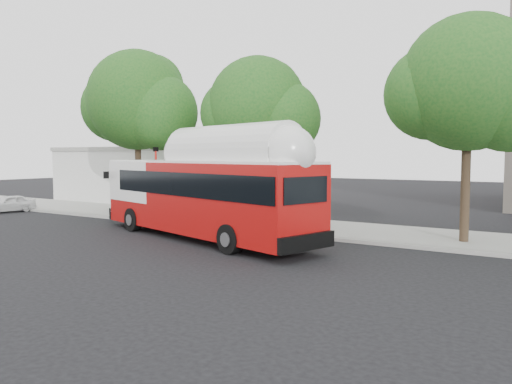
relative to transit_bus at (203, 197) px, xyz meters
The scene contains 11 objects.
ground 2.34m from the transit_bus, 57.92° to the right, with size 120.00×120.00×0.00m, color black.
sidewalk 5.59m from the transit_bus, 81.57° to the left, with size 60.00×5.00×0.15m, color gray.
curb_strip 3.27m from the transit_bus, 73.66° to the left, with size 60.00×0.30×0.15m, color gray.
red_curb_segment 3.87m from the transit_bus, 129.89° to the left, with size 10.00×0.32×0.16m, color maroon.
street_tree_left 10.08m from the transit_bus, 150.88° to the left, with size 6.67×5.80×9.74m.
street_tree_mid 6.32m from the transit_bus, 87.80° to the left, with size 5.75×5.00×8.62m.
street_tree_right 12.06m from the transit_bus, 24.31° to the left, with size 6.21×5.40×9.18m.
low_commercial_bldg 18.38m from the transit_bus, 136.02° to the left, with size 16.20×10.20×4.25m.
transit_bus is the anchor object (origin of this frame).
parked_car 17.08m from the transit_bus, behind, with size 3.26×1.31×1.11m, color silver.
signal_pole 6.55m from the transit_bus, 151.26° to the left, with size 0.12×0.39×4.07m.
Camera 1 is at (12.61, -15.56, 3.60)m, focal length 35.00 mm.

